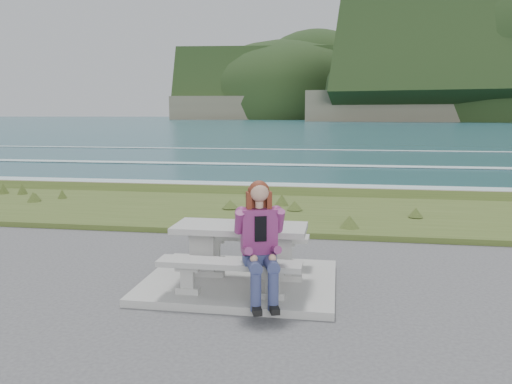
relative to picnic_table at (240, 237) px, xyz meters
The scene contains 8 objects.
concrete_slab 0.63m from the picnic_table, behind, with size 2.60×2.10×0.10m, color gray.
picnic_table is the anchor object (origin of this frame).
bench_landward 0.74m from the picnic_table, 90.00° to the right, with size 1.80×0.35×0.45m.
bench_seaward 0.74m from the picnic_table, 90.00° to the left, with size 1.80×0.35×0.45m.
grass_verge 5.05m from the picnic_table, 90.00° to the left, with size 160.00×4.50×0.22m, color #3A4D1D.
shore_drop 7.93m from the picnic_table, 90.00° to the left, with size 160.00×0.80×2.20m, color #635D4A.
ocean 25.21m from the picnic_table, 90.00° to the left, with size 1600.00×1600.00×0.09m.
seated_woman 0.93m from the picnic_table, 63.46° to the right, with size 0.61×0.82×1.46m.
Camera 1 is at (1.28, -6.52, 2.34)m, focal length 35.00 mm.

